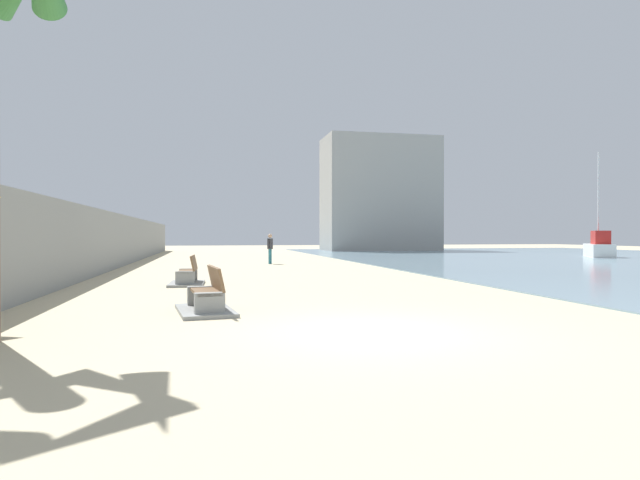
{
  "coord_description": "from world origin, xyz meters",
  "views": [
    {
      "loc": [
        -2.75,
        -8.66,
        1.65
      ],
      "look_at": [
        2.37,
        15.46,
        1.43
      ],
      "focal_mm": 29.94,
      "sensor_mm": 36.0,
      "label": 1
    }
  ],
  "objects_px": {
    "bench_far": "(188,278)",
    "boat_far_left": "(599,247)",
    "person_walking": "(270,246)",
    "bench_near": "(206,301)"
  },
  "relations": [
    {
      "from": "bench_far",
      "to": "person_walking",
      "type": "xyz_separation_m",
      "value": [
        4.18,
        12.23,
        0.78
      ]
    },
    {
      "from": "bench_near",
      "to": "person_walking",
      "type": "height_order",
      "value": "person_walking"
    },
    {
      "from": "person_walking",
      "to": "bench_near",
      "type": "bearing_deg",
      "value": -100.69
    },
    {
      "from": "bench_near",
      "to": "bench_far",
      "type": "bearing_deg",
      "value": 95.31
    },
    {
      "from": "bench_near",
      "to": "person_walking",
      "type": "bearing_deg",
      "value": 79.31
    },
    {
      "from": "bench_far",
      "to": "boat_far_left",
      "type": "xyz_separation_m",
      "value": [
        29.15,
        16.11,
        0.56
      ]
    },
    {
      "from": "bench_far",
      "to": "boat_far_left",
      "type": "bearing_deg",
      "value": 28.93
    },
    {
      "from": "bench_far",
      "to": "person_walking",
      "type": "bearing_deg",
      "value": 71.15
    },
    {
      "from": "bench_far",
      "to": "person_walking",
      "type": "relative_size",
      "value": 1.24
    },
    {
      "from": "person_walking",
      "to": "boat_far_left",
      "type": "height_order",
      "value": "boat_far_left"
    }
  ]
}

